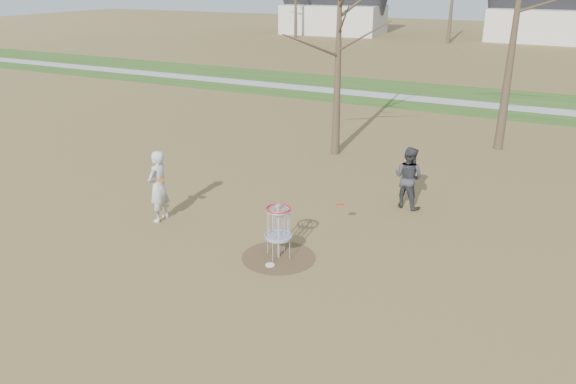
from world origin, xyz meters
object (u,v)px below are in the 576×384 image
at_px(disc_grounded, 270,265).
at_px(disc_golf_basket, 278,223).
at_px(player_throwing, 408,177).
at_px(player_standing, 158,186).

bearing_deg(disc_grounded, disc_golf_basket, 91.49).
bearing_deg(disc_grounded, player_throwing, 69.43).
bearing_deg(player_throwing, disc_golf_basket, 81.54).
xyz_separation_m(player_standing, disc_grounded, (3.99, -0.96, -0.99)).
distance_m(player_standing, disc_grounded, 4.22).
bearing_deg(disc_golf_basket, player_throwing, 67.42).
relative_size(disc_grounded, disc_golf_basket, 0.16).
bearing_deg(disc_golf_basket, player_standing, 172.76).
xyz_separation_m(player_standing, player_throwing, (5.86, 4.03, -0.09)).
relative_size(player_standing, disc_grounded, 9.14).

